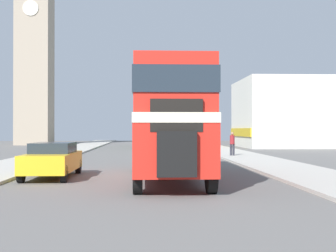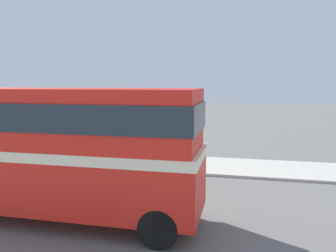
{
  "view_description": "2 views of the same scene",
  "coord_description": "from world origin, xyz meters",
  "px_view_note": "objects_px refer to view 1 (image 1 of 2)",
  "views": [
    {
      "loc": [
        0.01,
        -19.69,
        1.93
      ],
      "look_at": [
        0.88,
        -1.59,
        2.06
      ],
      "focal_mm": 50.0,
      "sensor_mm": 36.0,
      "label": 1
    },
    {
      "loc": [
        9.83,
        4.49,
        4.33
      ],
      "look_at": [
        0.0,
        2.28,
        2.99
      ],
      "focal_mm": 35.0,
      "sensor_mm": 36.0,
      "label": 2
    }
  ],
  "objects_px": {
    "car_parked_near": "(53,159)",
    "church_tower": "(35,20)",
    "pedestrian_walking": "(232,142)",
    "double_decker_bus": "(168,115)",
    "bus_distant": "(163,124)"
  },
  "relations": [
    {
      "from": "bus_distant",
      "to": "church_tower",
      "type": "distance_m",
      "value": 22.58
    },
    {
      "from": "pedestrian_walking",
      "to": "church_tower",
      "type": "xyz_separation_m",
      "value": [
        -19.88,
        26.88,
        14.58
      ]
    },
    {
      "from": "car_parked_near",
      "to": "church_tower",
      "type": "relative_size",
      "value": 0.15
    },
    {
      "from": "bus_distant",
      "to": "church_tower",
      "type": "relative_size",
      "value": 0.36
    },
    {
      "from": "pedestrian_walking",
      "to": "car_parked_near",
      "type": "bearing_deg",
      "value": -126.07
    },
    {
      "from": "bus_distant",
      "to": "pedestrian_walking",
      "type": "distance_m",
      "value": 17.83
    },
    {
      "from": "car_parked_near",
      "to": "pedestrian_walking",
      "type": "distance_m",
      "value": 16.5
    },
    {
      "from": "car_parked_near",
      "to": "pedestrian_walking",
      "type": "height_order",
      "value": "pedestrian_walking"
    },
    {
      "from": "bus_distant",
      "to": "car_parked_near",
      "type": "height_order",
      "value": "bus_distant"
    },
    {
      "from": "double_decker_bus",
      "to": "bus_distant",
      "type": "distance_m",
      "value": 31.37
    },
    {
      "from": "double_decker_bus",
      "to": "pedestrian_walking",
      "type": "bearing_deg",
      "value": 69.97
    },
    {
      "from": "double_decker_bus",
      "to": "pedestrian_walking",
      "type": "xyz_separation_m",
      "value": [
        5.14,
        14.09,
        -1.44
      ]
    },
    {
      "from": "double_decker_bus",
      "to": "car_parked_near",
      "type": "relative_size",
      "value": 2.3
    },
    {
      "from": "pedestrian_walking",
      "to": "double_decker_bus",
      "type": "bearing_deg",
      "value": -110.03
    },
    {
      "from": "double_decker_bus",
      "to": "pedestrian_walking",
      "type": "distance_m",
      "value": 15.07
    }
  ]
}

